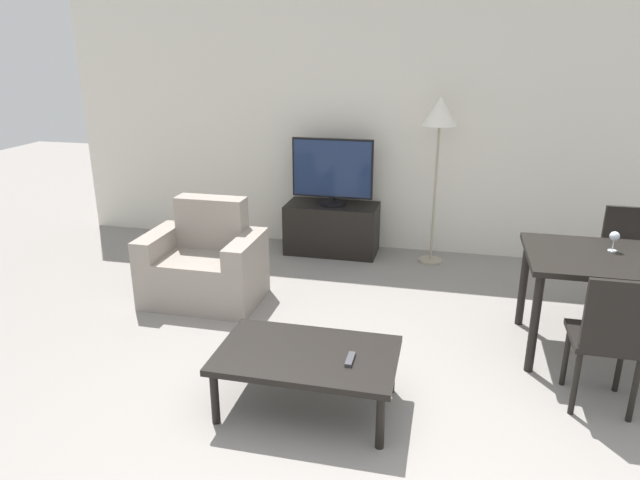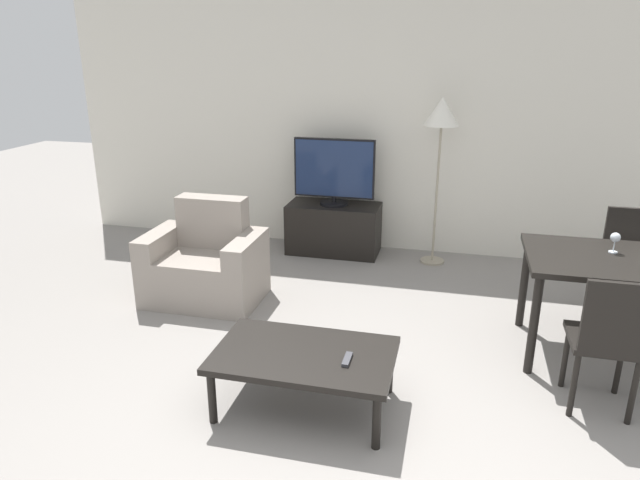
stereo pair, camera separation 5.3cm
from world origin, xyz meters
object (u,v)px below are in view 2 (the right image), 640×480
(armchair, at_px, (206,265))
(dining_table, at_px, (624,271))
(dining_chair_near, at_px, (608,337))
(dining_chair_far, at_px, (628,259))
(wine_glass_center, at_px, (615,239))
(floor_lamp, at_px, (442,120))
(tv_stand, at_px, (334,228))
(remote_primary, at_px, (347,359))
(tv, at_px, (334,172))
(coffee_table, at_px, (304,358))

(armchair, bearing_deg, dining_table, -4.19)
(dining_chair_near, distance_m, dining_chair_far, 1.52)
(dining_table, relative_size, wine_glass_center, 8.84)
(dining_table, distance_m, wine_glass_center, 0.23)
(floor_lamp, height_order, wine_glass_center, floor_lamp)
(tv_stand, height_order, floor_lamp, floor_lamp)
(tv_stand, bearing_deg, remote_primary, -75.94)
(dining_table, xyz_separation_m, dining_chair_near, (-0.23, -0.72, -0.15))
(dining_chair_near, relative_size, remote_primary, 5.99)
(armchair, height_order, remote_primary, armchair)
(armchair, xyz_separation_m, dining_table, (3.23, -0.24, 0.35))
(tv, xyz_separation_m, remote_primary, (0.70, -2.80, -0.49))
(dining_table, height_order, wine_glass_center, wine_glass_center)
(dining_chair_near, bearing_deg, tv_stand, 132.32)
(tv, bearing_deg, floor_lamp, -3.10)
(armchair, bearing_deg, dining_chair_near, -17.73)
(dining_chair_far, distance_m, floor_lamp, 2.03)
(tv, bearing_deg, coffee_table, -81.13)
(dining_table, bearing_deg, floor_lamp, 129.95)
(dining_chair_near, height_order, floor_lamp, floor_lamp)
(dining_chair_near, bearing_deg, floor_lamp, 115.66)
(tv_stand, relative_size, dining_table, 0.75)
(tv, xyz_separation_m, dining_table, (2.40, -1.66, -0.22))
(armchair, xyz_separation_m, dining_chair_near, (3.00, -0.96, 0.20))
(coffee_table, relative_size, floor_lamp, 0.65)
(armchair, xyz_separation_m, tv, (0.83, 1.43, 0.57))
(floor_lamp, bearing_deg, armchair, -143.97)
(dining_chair_far, bearing_deg, tv_stand, 160.27)
(dining_table, bearing_deg, tv_stand, 145.25)
(coffee_table, relative_size, dining_chair_far, 1.21)
(coffee_table, height_order, floor_lamp, floor_lamp)
(tv, height_order, dining_table, tv)
(armchair, bearing_deg, remote_primary, -41.96)
(tv, height_order, wine_glass_center, tv)
(tv_stand, distance_m, dining_table, 2.95)
(dining_chair_far, relative_size, wine_glass_center, 6.15)
(dining_table, bearing_deg, remote_primary, -146.18)
(tv_stand, xyz_separation_m, dining_chair_far, (2.63, -0.94, 0.24))
(tv_stand, height_order, wine_glass_center, wine_glass_center)
(tv, bearing_deg, armchair, -120.08)
(tv, relative_size, floor_lamp, 0.51)
(floor_lamp, bearing_deg, dining_chair_far, -29.32)
(dining_chair_near, bearing_deg, dining_chair_far, 72.67)
(dining_chair_far, height_order, floor_lamp, floor_lamp)
(armchair, bearing_deg, tv_stand, 59.96)
(armchair, bearing_deg, tv, 59.92)
(tv_stand, xyz_separation_m, tv, (-0.00, -0.00, 0.61))
(tv_stand, relative_size, wine_glass_center, 6.64)
(dining_chair_near, relative_size, floor_lamp, 0.54)
(armchair, bearing_deg, coffee_table, -46.76)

